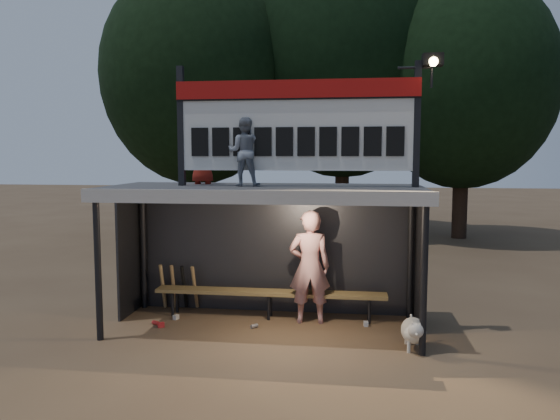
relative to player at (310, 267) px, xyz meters
name	(u,v)px	position (x,y,z in m)	size (l,w,h in m)	color
ground	(265,328)	(-0.70, -0.40, -0.95)	(80.00, 80.00, 0.00)	brown
player	(310,267)	(0.00, 0.00, 0.00)	(0.69, 0.46, 1.90)	silver
child_a	(244,152)	(-1.01, -0.45, 1.91)	(0.53, 0.41, 1.08)	gray
child_b	(203,156)	(-1.83, 0.07, 1.85)	(0.47, 0.31, 0.97)	maroon
dugout_shelter	(267,214)	(-0.70, -0.16, 0.89)	(5.10, 2.08, 2.32)	#3C3C3E
scoreboard_assembly	(299,122)	(-0.14, -0.41, 2.37)	(4.10, 0.27, 1.99)	black
bench	(270,293)	(-0.70, 0.15, -0.52)	(4.00, 0.35, 0.48)	olive
tree_left	(196,76)	(-4.70, 9.60, 4.56)	(6.46, 6.46, 9.27)	black
tree_mid	(343,61)	(0.30, 11.10, 5.21)	(7.22, 7.22, 10.36)	#322016
tree_right	(464,83)	(4.30, 10.10, 4.24)	(6.08, 6.08, 8.72)	#322016
dog	(414,331)	(1.60, -1.09, -0.67)	(0.36, 0.81, 0.49)	silver
bats	(179,287)	(-2.41, 0.42, -0.52)	(0.67, 0.35, 0.84)	#A5804D
litter	(223,323)	(-1.42, -0.35, -0.91)	(3.58, 0.62, 0.08)	#B31E20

